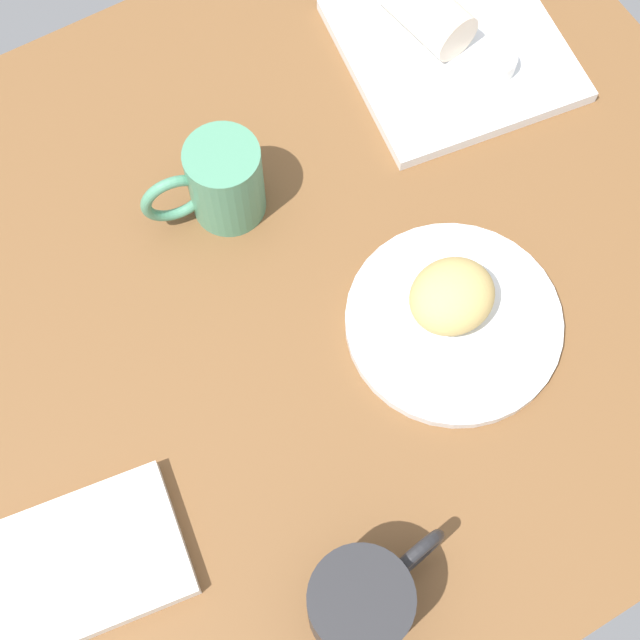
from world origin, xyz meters
TOP-DOWN VIEW (x-y plane):
  - dining_table at (0.00, 0.00)cm, footprint 110.00×90.00cm
  - round_plate at (12.96, -12.27)cm, footprint 23.04×23.04cm
  - scone_pastry at (13.15, -10.81)cm, footprint 10.10×9.24cm
  - square_plate at (32.55, 17.43)cm, footprint 28.64×28.64cm
  - sauce_cup at (34.77, 12.18)cm, footprint 4.72×4.72cm
  - breakfast_wrap at (30.77, 21.62)cm, footprint 7.88×12.49cm
  - book_stack at (-31.91, -15.34)cm, footprint 21.90×16.13cm
  - coffee_mug at (-1.19, 12.63)cm, footprint 13.63×8.19cm
  - second_mug at (-10.58, -32.12)cm, footprint 14.75×9.36cm

SIDE VIEW (x-z plane):
  - dining_table at x=0.00cm, z-range 0.00..4.00cm
  - round_plate at x=12.96cm, z-range 4.00..5.40cm
  - square_plate at x=32.55cm, z-range 4.00..5.60cm
  - book_stack at x=-31.91cm, z-range 4.00..6.25cm
  - sauce_cup at x=34.77cm, z-range 5.69..7.94cm
  - scone_pastry at x=13.15cm, z-range 5.40..11.30cm
  - breakfast_wrap at x=30.77cm, z-range 5.60..11.69cm
  - second_mug at x=-10.58cm, z-range 4.11..14.49cm
  - coffee_mug at x=-1.19cm, z-range 4.11..14.55cm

